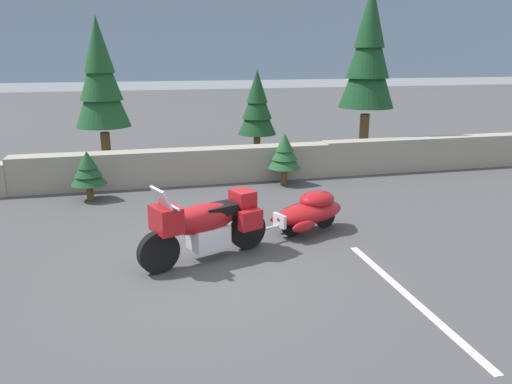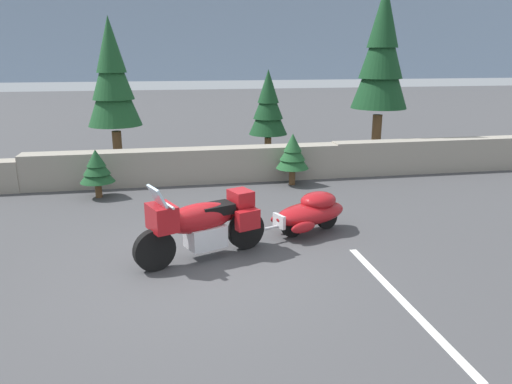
{
  "view_description": "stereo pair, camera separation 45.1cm",
  "coord_description": "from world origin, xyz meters",
  "px_view_note": "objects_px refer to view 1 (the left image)",
  "views": [
    {
      "loc": [
        -0.91,
        -6.95,
        3.23
      ],
      "look_at": [
        1.07,
        1.23,
        0.85
      ],
      "focal_mm": 34.3,
      "sensor_mm": 36.0,
      "label": 1
    },
    {
      "loc": [
        -0.47,
        -7.05,
        3.23
      ],
      "look_at": [
        1.07,
        1.23,
        0.85
      ],
      "focal_mm": 34.3,
      "sensor_mm": 36.0,
      "label": 2
    }
  ],
  "objects_px": {
    "car_shaped_trailer": "(310,211)",
    "pine_tree_far_right": "(100,78)",
    "touring_motorcycle": "(205,224)",
    "pine_tree_secondary": "(257,106)",
    "pine_tree_tall": "(369,54)"
  },
  "relations": [
    {
      "from": "pine_tree_secondary",
      "to": "pine_tree_tall",
      "type": "bearing_deg",
      "value": -9.77
    },
    {
      "from": "car_shaped_trailer",
      "to": "pine_tree_far_right",
      "type": "xyz_separation_m",
      "value": [
        -3.9,
        5.38,
        2.21
      ]
    },
    {
      "from": "pine_tree_tall",
      "to": "pine_tree_far_right",
      "type": "height_order",
      "value": "pine_tree_tall"
    },
    {
      "from": "car_shaped_trailer",
      "to": "pine_tree_far_right",
      "type": "distance_m",
      "value": 7.01
    },
    {
      "from": "car_shaped_trailer",
      "to": "pine_tree_far_right",
      "type": "relative_size",
      "value": 0.52
    },
    {
      "from": "touring_motorcycle",
      "to": "pine_tree_far_right",
      "type": "xyz_separation_m",
      "value": [
        -1.82,
        6.23,
        2.0
      ]
    },
    {
      "from": "car_shaped_trailer",
      "to": "pine_tree_far_right",
      "type": "bearing_deg",
      "value": 125.94
    },
    {
      "from": "car_shaped_trailer",
      "to": "pine_tree_tall",
      "type": "relative_size",
      "value": 0.42
    },
    {
      "from": "touring_motorcycle",
      "to": "pine_tree_tall",
      "type": "height_order",
      "value": "pine_tree_tall"
    },
    {
      "from": "touring_motorcycle",
      "to": "pine_tree_secondary",
      "type": "height_order",
      "value": "pine_tree_secondary"
    },
    {
      "from": "car_shaped_trailer",
      "to": "pine_tree_secondary",
      "type": "bearing_deg",
      "value": 85.88
    },
    {
      "from": "pine_tree_tall",
      "to": "touring_motorcycle",
      "type": "bearing_deg",
      "value": -132.59
    },
    {
      "from": "pine_tree_secondary",
      "to": "touring_motorcycle",
      "type": "bearing_deg",
      "value": -110.31
    },
    {
      "from": "car_shaped_trailer",
      "to": "pine_tree_secondary",
      "type": "height_order",
      "value": "pine_tree_secondary"
    },
    {
      "from": "car_shaped_trailer",
      "to": "touring_motorcycle",
      "type": "bearing_deg",
      "value": -157.85
    }
  ]
}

